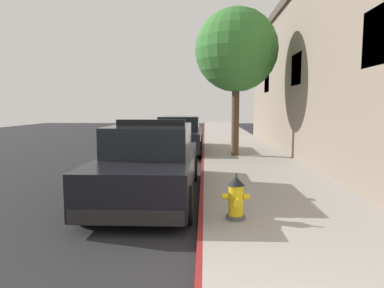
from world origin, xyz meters
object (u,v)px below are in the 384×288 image
object	(u,v)px
police_cruiser	(151,163)
parked_car_silver_ahead	(180,135)
fire_hydrant	(236,198)
street_tree	(236,51)

from	to	relation	value
police_cruiser	parked_car_silver_ahead	distance (m)	7.45
police_cruiser	parked_car_silver_ahead	size ratio (longest dim) A/B	1.00
parked_car_silver_ahead	fire_hydrant	size ratio (longest dim) A/B	6.37
police_cruiser	street_tree	size ratio (longest dim) A/B	0.89
police_cruiser	fire_hydrant	xyz separation A→B (m)	(1.68, -1.87, -0.26)
police_cruiser	parked_car_silver_ahead	bearing A→B (deg)	89.37
fire_hydrant	parked_car_silver_ahead	bearing A→B (deg)	99.72
police_cruiser	fire_hydrant	distance (m)	2.53
parked_car_silver_ahead	street_tree	bearing A→B (deg)	-39.75
parked_car_silver_ahead	fire_hydrant	distance (m)	9.46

